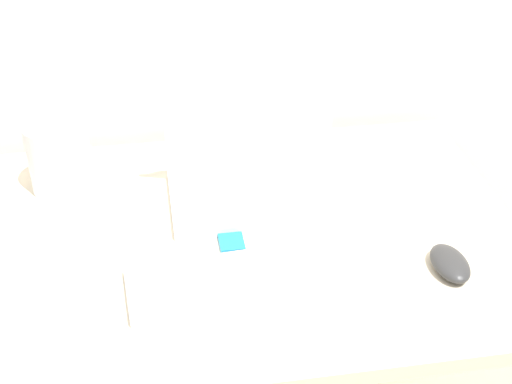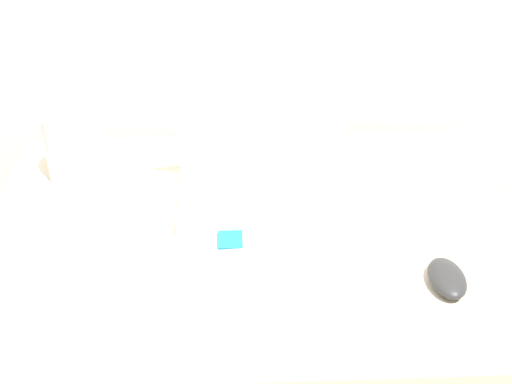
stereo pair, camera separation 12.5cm
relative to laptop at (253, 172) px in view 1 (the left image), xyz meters
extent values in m
cube|color=beige|center=(-0.02, -0.13, -0.07)|extent=(1.00, 0.73, 0.03)
cylinder|color=beige|center=(-0.47, 0.19, -0.42)|extent=(0.05, 0.05, 0.68)
cylinder|color=beige|center=(0.42, 0.19, -0.42)|extent=(0.05, 0.05, 0.68)
cube|color=white|center=(0.00, -0.03, -0.04)|extent=(0.33, 0.22, 0.02)
cube|color=silver|center=(0.00, -0.04, -0.03)|extent=(0.27, 0.12, 0.00)
cube|color=white|center=(0.00, 0.05, 0.07)|extent=(0.33, 0.07, 0.21)
cube|color=#0F1938|center=(0.00, 0.06, 0.08)|extent=(0.29, 0.06, 0.18)
cube|color=silver|center=(-0.04, -0.27, -0.04)|extent=(0.44, 0.16, 0.02)
cube|color=#B2B2B2|center=(-0.04, -0.27, -0.03)|extent=(0.41, 0.13, 0.00)
ellipsoid|color=#2D2D2D|center=(0.30, -0.29, -0.04)|extent=(0.06, 0.10, 0.03)
cylinder|color=white|center=(-0.38, 0.08, 0.02)|extent=(0.12, 0.12, 0.15)
cone|color=white|center=(-0.38, 0.08, 0.13)|extent=(0.12, 0.12, 0.06)
cube|color=#1E7FB7|center=(-0.07, -0.16, -0.05)|extent=(0.04, 0.06, 0.01)
camera|label=1|loc=(-0.19, -1.18, 0.74)|focal=50.00mm
camera|label=2|loc=(-0.06, -1.19, 0.74)|focal=50.00mm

